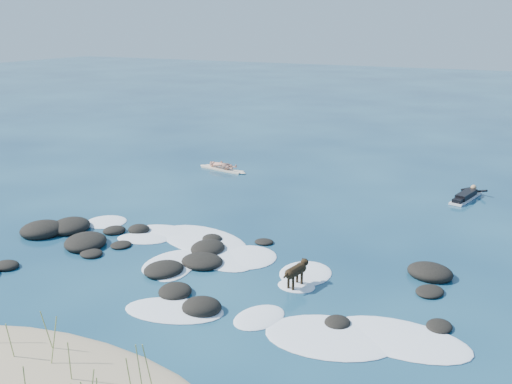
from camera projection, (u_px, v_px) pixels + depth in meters
The scene contains 7 objects.
ground at pixel (232, 255), 18.53m from camera, with size 160.00×160.00×0.00m, color #0A2642.
dune_grass at pixel (55, 369), 11.34m from camera, with size 4.35×2.03×1.23m.
reef_rocks at pixel (132, 253), 18.40m from camera, with size 15.15×7.80×0.58m.
breaking_foam at pixel (232, 273), 17.19m from camera, with size 14.53×7.24×0.12m.
standing_surfer_rig at pixel (222, 158), 28.81m from camera, with size 2.94×0.89×1.67m.
paddling_surfer_rig at pixel (466, 196), 24.23m from camera, with size 1.33×2.65×0.46m.
dog at pixel (297, 270), 16.14m from camera, with size 0.47×1.22×0.78m.
Camera 1 is at (8.40, -14.97, 7.31)m, focal length 40.00 mm.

